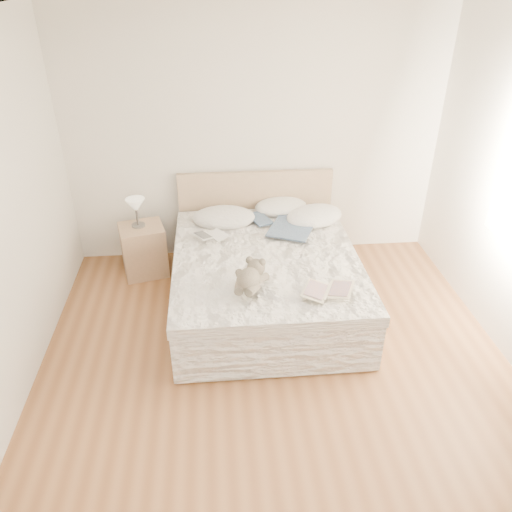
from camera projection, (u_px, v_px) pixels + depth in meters
name	position (u px, v px, depth m)	size (l,w,h in m)	color
floor	(280.00, 387.00, 4.03)	(4.00, 4.50, 0.00)	brown
ceiling	(292.00, 20.00, 2.65)	(4.00, 4.50, 0.00)	silver
wall_back	(255.00, 138.00, 5.26)	(4.00, 0.02, 2.70)	silver
bed	(265.00, 276.00, 4.89)	(1.72, 2.14, 1.00)	tan
nightstand	(144.00, 250.00, 5.38)	(0.45, 0.40, 0.56)	#A28260
table_lamp	(136.00, 207.00, 5.14)	(0.20, 0.20, 0.31)	#4B4641
pillow_left	(224.00, 217.00, 5.25)	(0.66, 0.46, 0.20)	silver
pillow_middle	(281.00, 207.00, 5.47)	(0.58, 0.41, 0.17)	white
pillow_right	(314.00, 216.00, 5.28)	(0.64, 0.44, 0.19)	white
blouse	(293.00, 226.00, 5.10)	(0.64, 0.68, 0.03)	#32445E
photo_book	(210.00, 236.00, 4.91)	(0.30, 0.21, 0.02)	white
childrens_book	(328.00, 291.00, 4.10)	(0.41, 0.28, 0.03)	beige
teddy_bear	(248.00, 286.00, 4.12)	(0.25, 0.36, 0.19)	#62594A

